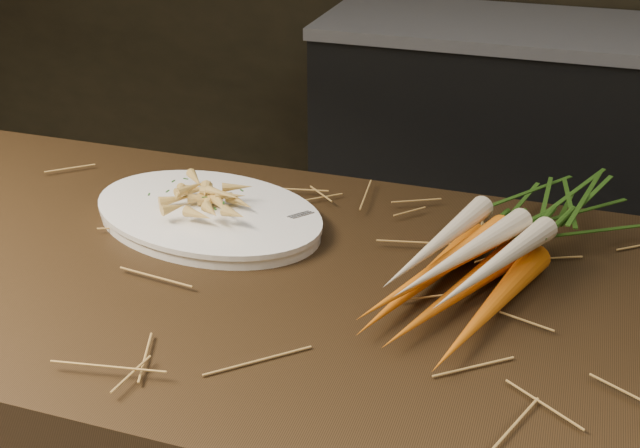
{
  "coord_description": "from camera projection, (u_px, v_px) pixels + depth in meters",
  "views": [
    {
      "loc": [
        0.26,
        -0.59,
        1.48
      ],
      "look_at": [
        -0.05,
        0.35,
        0.96
      ],
      "focal_mm": 45.0,
      "sensor_mm": 36.0,
      "label": 1
    }
  ],
  "objects": [
    {
      "name": "roasted_veg_heap",
      "position": [
        207.0,
        199.0,
        1.24
      ],
      "size": [
        0.21,
        0.17,
        0.04
      ],
      "primitive_type": null,
      "rotation": [
        0.0,
        0.0,
        -0.22
      ],
      "color": "#C59244",
      "rests_on": "serving_platter"
    },
    {
      "name": "back_counter",
      "position": [
        577.0,
        147.0,
        2.81
      ],
      "size": [
        1.82,
        0.62,
        0.84
      ],
      "color": "black",
      "rests_on": "ground"
    },
    {
      "name": "root_veg_bunch",
      "position": [
        521.0,
        226.0,
        1.14
      ],
      "size": [
        0.36,
        0.59,
        0.11
      ],
      "rotation": [
        0.0,
        0.0,
        -0.39
      ],
      "color": "#CF5918",
      "rests_on": "main_counter"
    },
    {
      "name": "serving_fork",
      "position": [
        274.0,
        236.0,
        1.17
      ],
      "size": [
        0.1,
        0.12,
        0.0
      ],
      "primitive_type": "cube",
      "rotation": [
        0.0,
        0.0,
        -0.68
      ],
      "color": "silver",
      "rests_on": "serving_platter"
    },
    {
      "name": "straw_bedding",
      "position": [
        342.0,
        279.0,
        1.09
      ],
      "size": [
        1.4,
        0.6,
        0.02
      ],
      "primitive_type": null,
      "color": "olive",
      "rests_on": "main_counter"
    },
    {
      "name": "serving_platter",
      "position": [
        208.0,
        217.0,
        1.25
      ],
      "size": [
        0.43,
        0.33,
        0.02
      ],
      "primitive_type": null,
      "rotation": [
        0.0,
        0.0,
        -0.22
      ],
      "color": "white",
      "rests_on": "main_counter"
    }
  ]
}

